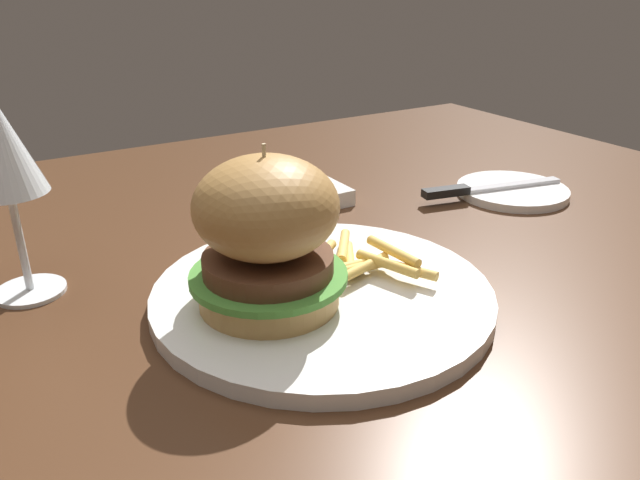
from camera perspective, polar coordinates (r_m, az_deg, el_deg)
The scene contains 8 objects.
dining_table at distance 0.70m, azimuth -6.21°, elevation -6.53°, with size 1.36×0.87×0.74m.
main_plate at distance 0.54m, azimuth -0.16°, elevation -5.14°, with size 0.29×0.29×0.01m, color white.
burger_sandwich at distance 0.49m, azimuth -4.87°, elevation 0.63°, with size 0.13×0.13×0.13m.
fries_pile at distance 0.56m, azimuth 3.32°, elevation -1.98°, with size 0.10×0.12×0.02m.
wine_glass at distance 0.57m, azimuth -27.14°, elevation 7.25°, with size 0.06×0.06×0.18m.
bread_plate at distance 0.83m, azimuth 17.17°, elevation 4.33°, with size 0.14×0.14×0.01m, color white.
table_knife at distance 0.80m, azimuth 14.40°, elevation 4.59°, with size 0.19×0.05×0.01m.
butter_dish at distance 0.76m, azimuth -1.36°, elevation 4.20°, with size 0.10×0.08×0.04m.
Camera 1 is at (-0.25, -0.55, 1.01)m, focal length 35.00 mm.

